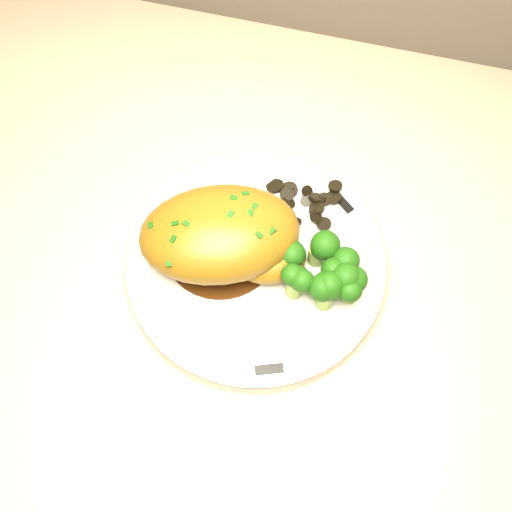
% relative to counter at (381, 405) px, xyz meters
% --- Properties ---
extents(counter, '(2.17, 0.72, 1.06)m').
position_rel_counter_xyz_m(counter, '(0.00, 0.00, 0.00)').
color(counter, brown).
rests_on(counter, ground).
extents(plate, '(0.34, 0.34, 0.02)m').
position_rel_counter_xyz_m(plate, '(-0.21, -0.02, 0.47)').
color(plate, silver).
rests_on(plate, counter).
extents(rim_accent_0, '(0.03, 0.02, 0.00)m').
position_rel_counter_xyz_m(rim_accent_0, '(-0.14, 0.06, 0.48)').
color(rim_accent_0, black).
rests_on(rim_accent_0, plate).
extents(rim_accent_1, '(0.01, 0.03, 0.00)m').
position_rel_counter_xyz_m(rim_accent_1, '(-0.32, -0.00, 0.48)').
color(rim_accent_1, black).
rests_on(rim_accent_1, plate).
extents(rim_accent_2, '(0.03, 0.02, 0.00)m').
position_rel_counter_xyz_m(rim_accent_2, '(-0.17, -0.13, 0.48)').
color(rim_accent_2, black).
rests_on(rim_accent_2, plate).
extents(gravy_pool, '(0.11, 0.11, 0.00)m').
position_rel_counter_xyz_m(gravy_pool, '(-0.24, -0.02, 0.48)').
color(gravy_pool, '#361B09').
rests_on(gravy_pool, plate).
extents(chicken_breast, '(0.19, 0.15, 0.06)m').
position_rel_counter_xyz_m(chicken_breast, '(-0.24, -0.02, 0.51)').
color(chicken_breast, brown).
rests_on(chicken_breast, plate).
extents(mushroom_pile, '(0.07, 0.05, 0.02)m').
position_rel_counter_xyz_m(mushroom_pile, '(-0.18, 0.05, 0.49)').
color(mushroom_pile, black).
rests_on(mushroom_pile, plate).
extents(broccoli_florets, '(0.09, 0.07, 0.04)m').
position_rel_counter_xyz_m(broccoli_florets, '(-0.14, -0.03, 0.50)').
color(broccoli_florets, olive).
rests_on(broccoli_florets, plate).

